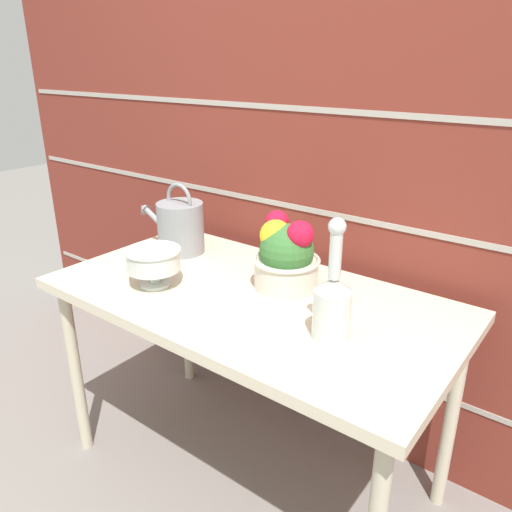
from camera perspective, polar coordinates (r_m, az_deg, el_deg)
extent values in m
plane|color=gray|center=(2.04, -0.65, -23.34)|extent=(12.00, 12.00, 0.00)
cube|color=maroon|center=(1.85, 7.92, 10.72)|extent=(3.60, 0.08, 2.20)
cube|color=#A8A399|center=(2.10, 6.26, -10.29)|extent=(3.53, 0.00, 0.02)
cube|color=#A8A399|center=(1.86, 6.98, 5.08)|extent=(3.53, 0.00, 0.02)
cube|color=#A8A399|center=(1.79, 7.52, 16.20)|extent=(3.53, 0.00, 0.02)
cube|color=beige|center=(1.62, -0.76, -4.92)|extent=(1.33, 0.70, 0.04)
cylinder|color=beige|center=(2.04, -19.91, -12.28)|extent=(0.04, 0.04, 0.70)
cylinder|color=beige|center=(2.34, -7.98, -6.42)|extent=(0.04, 0.04, 0.70)
cylinder|color=beige|center=(1.82, 21.38, -16.98)|extent=(0.04, 0.04, 0.70)
cylinder|color=gray|center=(1.94, -8.60, 3.21)|extent=(0.18, 0.18, 0.20)
cylinder|color=gray|center=(2.04, -11.41, 4.20)|extent=(0.14, 0.02, 0.09)
cone|color=gray|center=(2.08, -12.72, 5.39)|extent=(0.05, 0.05, 0.06)
torus|color=gray|center=(1.91, -8.78, 6.40)|extent=(0.13, 0.01, 0.13)
cylinder|color=silver|center=(1.70, -11.44, -3.12)|extent=(0.10, 0.10, 0.01)
cylinder|color=silver|center=(1.69, -11.51, -2.21)|extent=(0.04, 0.04, 0.05)
sphere|color=silver|center=(1.68, -11.52, -2.14)|extent=(0.04, 0.04, 0.04)
cylinder|color=silver|center=(1.66, -11.66, -0.44)|extent=(0.18, 0.18, 0.07)
torus|color=silver|center=(1.65, -11.74, 0.62)|extent=(0.19, 0.19, 0.01)
cylinder|color=beige|center=(1.64, 3.45, -2.00)|extent=(0.21, 0.21, 0.10)
torus|color=beige|center=(1.62, 3.49, -0.43)|extent=(0.22, 0.22, 0.01)
sphere|color=#387033|center=(1.61, 3.52, 0.60)|extent=(0.18, 0.18, 0.18)
sphere|color=yellow|center=(1.60, 2.26, 2.35)|extent=(0.10, 0.10, 0.10)
sphere|color=red|center=(1.63, 2.42, 3.87)|extent=(0.08, 0.08, 0.08)
sphere|color=red|center=(1.55, 5.06, 2.46)|extent=(0.09, 0.09, 0.09)
cylinder|color=silver|center=(1.35, 8.65, -6.62)|extent=(0.10, 0.10, 0.14)
cone|color=silver|center=(1.31, 8.86, -3.22)|extent=(0.10, 0.10, 0.04)
cylinder|color=silver|center=(1.28, 9.06, 0.04)|extent=(0.03, 0.03, 0.12)
sphere|color=silver|center=(1.26, 9.27, 3.34)|extent=(0.05, 0.05, 0.05)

